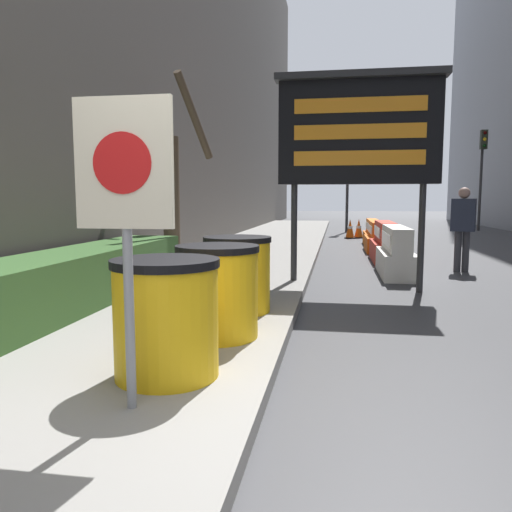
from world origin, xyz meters
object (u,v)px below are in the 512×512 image
warning_sign (125,192)px  traffic_light_near_curb (348,160)px  jersey_barrier_red_striped (385,244)px  traffic_cone_mid (350,229)px  barrel_drum_back (237,274)px  traffic_light_far_side (482,159)px  jersey_barrier_orange_far (377,238)px  traffic_cone_near (359,229)px  jersey_barrier_white (396,254)px  barrel_drum_middle (218,291)px  message_board (359,131)px  jersey_barrier_orange_near (372,234)px  pedestrian_worker (463,222)px  barrel_drum_foreground (166,318)px

warning_sign → traffic_light_near_curb: (1.66, 19.19, 1.62)m
jersey_barrier_red_striped → traffic_cone_mid: jersey_barrier_red_striped is taller
barrel_drum_back → jersey_barrier_red_striped: barrel_drum_back is taller
barrel_drum_back → traffic_light_far_side: size_ratio=0.19×
jersey_barrier_orange_far → traffic_cone_near: 4.83m
jersey_barrier_white → traffic_light_far_side: size_ratio=0.44×
barrel_drum_middle → traffic_cone_mid: 14.21m
jersey_barrier_white → traffic_light_near_curb: 12.67m
jersey_barrier_red_striped → traffic_cone_near: (-0.30, 6.99, -0.06)m
jersey_barrier_orange_far → traffic_cone_mid: size_ratio=2.43×
warning_sign → message_board: (1.55, 5.09, 0.98)m
warning_sign → traffic_light_far_side: bearing=70.2°
barrel_drum_middle → warning_sign: bearing=-95.1°
jersey_barrier_orange_far → message_board: bearing=-97.5°
traffic_cone_near → jersey_barrier_red_striped: bearing=-87.5°
message_board → traffic_cone_near: size_ratio=4.69×
jersey_barrier_orange_near → traffic_light_far_side: size_ratio=0.39×
jersey_barrier_white → message_board: bearing=-114.8°
warning_sign → jersey_barrier_white: warning_sign is taller
barrel_drum_middle → traffic_light_near_curb: 17.76m
warning_sign → barrel_drum_back: bearing=87.5°
barrel_drum_middle → message_board: 4.14m
barrel_drum_middle → traffic_cone_mid: (1.57, 14.12, -0.23)m
jersey_barrier_red_striped → jersey_barrier_orange_far: bearing=90.0°
traffic_light_near_curb → pedestrian_worker: (2.03, -11.67, -2.11)m
jersey_barrier_white → jersey_barrier_orange_near: size_ratio=1.14×
traffic_cone_near → traffic_light_far_side: traffic_light_far_side is taller
jersey_barrier_white → jersey_barrier_orange_near: jersey_barrier_white is taller
barrel_drum_foreground → jersey_barrier_white: 6.66m
jersey_barrier_orange_far → traffic_cone_near: (-0.30, 4.82, -0.02)m
barrel_drum_back → barrel_drum_middle: bearing=-88.4°
traffic_light_far_side → pedestrian_worker: (-3.98, -13.81, -2.26)m
warning_sign → traffic_light_far_side: 22.74m
message_board → pedestrian_worker: bearing=48.6°
barrel_drum_foreground → jersey_barrier_orange_near: bearing=79.6°
traffic_cone_near → traffic_cone_mid: same height
barrel_drum_back → jersey_barrier_white: size_ratio=0.44×
jersey_barrier_red_striped → barrel_drum_foreground: bearing=-105.3°
message_board → jersey_barrier_red_striped: size_ratio=1.73×
barrel_drum_middle → jersey_barrier_orange_near: (2.20, 11.48, -0.22)m
jersey_barrier_white → jersey_barrier_orange_far: size_ratio=1.15×
jersey_barrier_white → traffic_light_near_curb: traffic_light_near_curb is taller
jersey_barrier_orange_near → traffic_cone_mid: size_ratio=2.45×
message_board → jersey_barrier_orange_far: (0.80, 6.13, -2.09)m
barrel_drum_foreground → message_board: message_board is taller
jersey_barrier_red_striped → traffic_light_far_side: 13.68m
barrel_drum_back → jersey_barrier_white: bearing=61.3°
jersey_barrier_orange_near → traffic_cone_near: jersey_barrier_orange_near is taller
traffic_cone_mid → pedestrian_worker: (1.97, -8.27, 0.64)m
barrel_drum_back → barrel_drum_foreground: bearing=-92.4°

